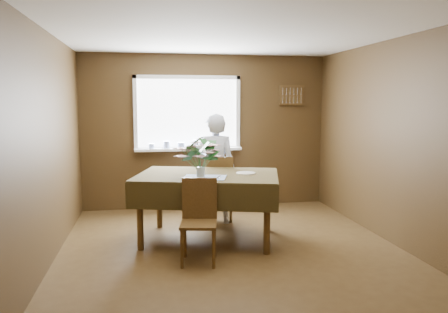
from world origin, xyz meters
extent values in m
plane|color=#453017|center=(0.00, 0.00, 0.00)|extent=(4.50, 4.50, 0.00)
plane|color=white|center=(0.00, 0.00, 2.50)|extent=(4.50, 4.50, 0.00)
plane|color=brown|center=(0.00, 2.25, 1.25)|extent=(4.00, 0.00, 4.00)
plane|color=brown|center=(0.00, -2.25, 1.25)|extent=(4.00, 0.00, 4.00)
plane|color=brown|center=(-2.00, 0.00, 1.25)|extent=(0.00, 4.50, 4.50)
plane|color=brown|center=(2.00, 0.00, 1.25)|extent=(0.00, 4.50, 4.50)
cube|color=white|center=(-0.30, 2.23, 1.55)|extent=(1.60, 0.01, 1.10)
cube|color=white|center=(-0.30, 2.22, 2.13)|extent=(1.72, 0.06, 0.06)
cube|color=white|center=(-0.30, 2.22, 0.97)|extent=(1.72, 0.06, 0.06)
cube|color=white|center=(-1.13, 2.22, 1.55)|extent=(0.06, 0.06, 1.22)
cube|color=white|center=(0.53, 2.22, 1.55)|extent=(0.06, 0.06, 1.22)
cube|color=white|center=(-0.30, 2.15, 0.98)|extent=(1.72, 0.20, 0.04)
cylinder|color=white|center=(-0.89, 2.13, 1.04)|extent=(0.09, 0.09, 0.08)
cylinder|color=white|center=(-0.65, 2.13, 1.06)|extent=(0.11, 0.11, 0.12)
cylinder|color=white|center=(-0.42, 2.13, 1.05)|extent=(0.12, 0.12, 0.09)
cylinder|color=white|center=(-0.18, 2.13, 1.06)|extent=(0.10, 0.10, 0.13)
cylinder|color=white|center=(0.05, 2.13, 1.05)|extent=(0.11, 0.11, 0.10)
cylinder|color=white|center=(0.29, 2.13, 1.04)|extent=(0.09, 0.09, 0.08)
cube|color=#52391A|center=(1.45, 2.23, 1.85)|extent=(0.40, 0.03, 0.30)
cube|color=#52391A|center=(1.45, 2.21, 2.00)|extent=(0.44, 0.04, 0.03)
cube|color=#52391A|center=(1.45, 2.21, 1.70)|extent=(0.44, 0.04, 0.03)
cylinder|color=#52391A|center=(-1.06, 0.23, 0.40)|extent=(0.08, 0.08, 0.79)
cylinder|color=#52391A|center=(0.37, -0.17, 0.40)|extent=(0.08, 0.08, 0.79)
cylinder|color=#52391A|center=(-0.81, 1.13, 0.40)|extent=(0.08, 0.08, 0.79)
cylinder|color=#52391A|center=(0.62, 0.73, 0.40)|extent=(0.08, 0.08, 0.79)
cube|color=#52391A|center=(-0.22, 0.48, 0.81)|extent=(1.90, 1.52, 0.04)
cube|color=black|center=(-0.22, 0.48, 0.84)|extent=(1.98, 1.60, 0.01)
cube|color=black|center=(-0.38, -0.08, 0.68)|extent=(1.67, 0.48, 0.31)
cube|color=black|center=(-0.06, 1.05, 0.68)|extent=(1.67, 0.48, 0.31)
cube|color=black|center=(-1.05, 0.71, 0.68)|extent=(0.33, 1.13, 0.31)
cube|color=black|center=(0.61, 0.25, 0.68)|extent=(0.33, 1.13, 0.31)
cube|color=#4E9FDE|center=(-0.29, 0.21, 0.85)|extent=(0.58, 0.49, 0.01)
cylinder|color=#52391A|center=(0.18, 1.54, 0.22)|extent=(0.04, 0.04, 0.44)
cylinder|color=#52391A|center=(-0.17, 1.51, 0.22)|extent=(0.04, 0.04, 0.44)
cylinder|color=#52391A|center=(0.21, 1.19, 0.22)|extent=(0.04, 0.04, 0.44)
cylinder|color=#52391A|center=(-0.14, 1.16, 0.22)|extent=(0.04, 0.04, 0.44)
cube|color=#52391A|center=(0.02, 1.35, 0.46)|extent=(0.44, 0.44, 0.03)
cube|color=#52391A|center=(0.04, 1.16, 0.72)|extent=(0.41, 0.06, 0.49)
cylinder|color=#52391A|center=(-0.62, -0.44, 0.21)|extent=(0.04, 0.04, 0.41)
cylinder|color=#52391A|center=(-0.30, -0.50, 0.21)|extent=(0.04, 0.04, 0.41)
cylinder|color=#52391A|center=(-0.56, -0.11, 0.21)|extent=(0.04, 0.04, 0.41)
cylinder|color=#52391A|center=(-0.24, -0.17, 0.21)|extent=(0.04, 0.04, 0.41)
cube|color=#52391A|center=(-0.43, -0.30, 0.43)|extent=(0.45, 0.45, 0.03)
cube|color=#52391A|center=(-0.40, -0.13, 0.68)|extent=(0.39, 0.10, 0.46)
imported|color=white|center=(0.00, 1.25, 0.79)|extent=(0.64, 0.49, 1.58)
cylinder|color=white|center=(-0.34, 0.23, 0.91)|extent=(0.10, 0.10, 0.13)
cylinder|color=#33662D|center=(-0.34, 0.23, 1.01)|extent=(0.06, 0.06, 0.09)
cylinder|color=white|center=(0.25, 0.42, 0.85)|extent=(0.33, 0.33, 0.01)
cube|color=silver|center=(-0.13, 0.18, 0.85)|extent=(0.10, 0.21, 0.00)
camera|label=1|loc=(-0.96, -4.85, 1.74)|focal=35.00mm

